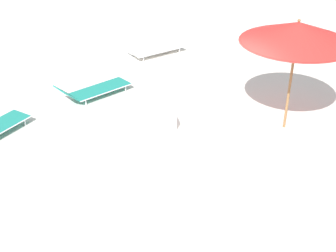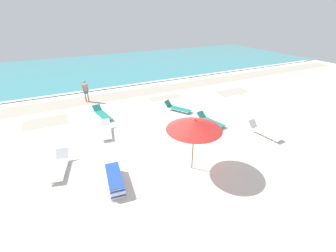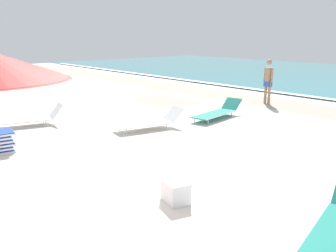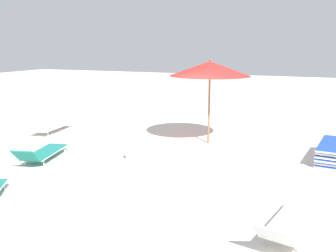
{
  "view_description": "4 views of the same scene",
  "coord_description": "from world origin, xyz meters",
  "px_view_note": "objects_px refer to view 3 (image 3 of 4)",
  "views": [
    {
      "loc": [
        -7.63,
        4.59,
        5.57
      ],
      "look_at": [
        -0.32,
        0.82,
        0.83
      ],
      "focal_mm": 50.0,
      "sensor_mm": 36.0,
      "label": 1
    },
    {
      "loc": [
        -5.18,
        -9.47,
        6.74
      ],
      "look_at": [
        -0.02,
        0.92,
        0.7
      ],
      "focal_mm": 24.0,
      "sensor_mm": 36.0,
      "label": 2
    },
    {
      "loc": [
        5.22,
        -3.66,
        2.73
      ],
      "look_at": [
        -0.06,
        0.87,
        1.01
      ],
      "focal_mm": 40.0,
      "sensor_mm": 36.0,
      "label": 3
    },
    {
      "loc": [
        -3.56,
        8.77,
        3.03
      ],
      "look_at": [
        -0.22,
        0.73,
        1.14
      ],
      "focal_mm": 40.0,
      "sensor_mm": 36.0,
      "label": 4
    }
  ],
  "objects_px": {
    "sun_lounger_under_umbrella": "(218,112)",
    "cooler_box": "(175,191)",
    "sun_lounger_mid_beach_pair_a": "(29,119)",
    "beachgoer_wading_adult": "(268,79)",
    "sun_lounger_mid_beach_solo": "(150,122)"
  },
  "relations": [
    {
      "from": "sun_lounger_mid_beach_solo",
      "to": "beachgoer_wading_adult",
      "type": "bearing_deg",
      "value": 102.86
    },
    {
      "from": "sun_lounger_mid_beach_solo",
      "to": "sun_lounger_mid_beach_pair_a",
      "type": "distance_m",
      "value": 3.73
    },
    {
      "from": "sun_lounger_under_umbrella",
      "to": "beachgoer_wading_adult",
      "type": "relative_size",
      "value": 1.34
    },
    {
      "from": "sun_lounger_mid_beach_pair_a",
      "to": "cooler_box",
      "type": "distance_m",
      "value": 6.9
    },
    {
      "from": "sun_lounger_under_umbrella",
      "to": "sun_lounger_mid_beach_solo",
      "type": "height_order",
      "value": "sun_lounger_mid_beach_solo"
    },
    {
      "from": "sun_lounger_mid_beach_solo",
      "to": "sun_lounger_mid_beach_pair_a",
      "type": "relative_size",
      "value": 0.98
    },
    {
      "from": "cooler_box",
      "to": "sun_lounger_under_umbrella",
      "type": "bearing_deg",
      "value": 141.74
    },
    {
      "from": "sun_lounger_under_umbrella",
      "to": "cooler_box",
      "type": "bearing_deg",
      "value": -64.16
    },
    {
      "from": "sun_lounger_mid_beach_pair_a",
      "to": "beachgoer_wading_adult",
      "type": "bearing_deg",
      "value": 87.24
    },
    {
      "from": "sun_lounger_mid_beach_solo",
      "to": "sun_lounger_under_umbrella",
      "type": "bearing_deg",
      "value": 94.6
    },
    {
      "from": "sun_lounger_under_umbrella",
      "to": "cooler_box",
      "type": "xyz_separation_m",
      "value": [
        3.86,
        -5.33,
        -0.02
      ]
    },
    {
      "from": "sun_lounger_mid_beach_solo",
      "to": "sun_lounger_mid_beach_pair_a",
      "type": "bearing_deg",
      "value": -125.63
    },
    {
      "from": "sun_lounger_mid_beach_solo",
      "to": "sun_lounger_mid_beach_pair_a",
      "type": "height_order",
      "value": "sun_lounger_mid_beach_pair_a"
    },
    {
      "from": "cooler_box",
      "to": "beachgoer_wading_adult",
      "type": "bearing_deg",
      "value": 132.07
    },
    {
      "from": "sun_lounger_mid_beach_solo",
      "to": "beachgoer_wading_adult",
      "type": "relative_size",
      "value": 1.2
    }
  ]
}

